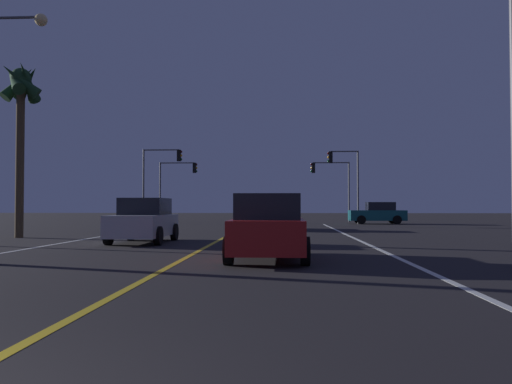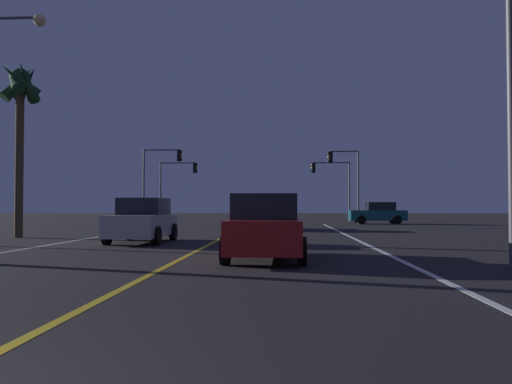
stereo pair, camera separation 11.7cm
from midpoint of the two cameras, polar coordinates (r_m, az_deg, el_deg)
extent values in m
cube|color=silver|center=(18.38, 12.71, -5.86)|extent=(0.16, 43.02, 0.01)
cube|color=silver|center=(19.97, -21.68, -5.44)|extent=(0.16, 43.02, 0.01)
cube|color=gold|center=(18.32, -5.23, -5.90)|extent=(0.16, 43.02, 0.01)
cylinder|color=black|center=(18.67, -10.72, -4.77)|extent=(0.22, 0.68, 0.68)
cylinder|color=black|center=(19.19, -15.97, -4.65)|extent=(0.22, 0.68, 0.68)
cylinder|color=black|center=(21.30, -8.97, -4.38)|extent=(0.22, 0.68, 0.68)
cylinder|color=black|center=(21.75, -13.62, -4.29)|extent=(0.22, 0.68, 0.68)
cube|color=#B7BABF|center=(20.19, -12.28, -3.61)|extent=(1.80, 4.30, 0.80)
cube|color=black|center=(20.42, -12.08, -1.56)|extent=(1.60, 2.10, 0.64)
cube|color=red|center=(22.08, -9.32, -3.18)|extent=(0.24, 0.08, 0.16)
cube|color=red|center=(22.37, -12.32, -3.15)|extent=(0.24, 0.08, 0.16)
cylinder|color=black|center=(14.93, -1.99, -5.60)|extent=(0.22, 0.68, 0.68)
cylinder|color=black|center=(14.88, 4.96, -5.61)|extent=(0.22, 0.68, 0.68)
cylinder|color=black|center=(12.26, -3.14, -6.49)|extent=(0.22, 0.68, 0.68)
cylinder|color=black|center=(12.19, 5.35, -6.51)|extent=(0.22, 0.68, 0.68)
cube|color=maroon|center=(13.51, 1.31, -4.67)|extent=(1.80, 4.30, 0.80)
cube|color=black|center=(13.24, 1.27, -1.62)|extent=(1.60, 2.10, 0.64)
cube|color=red|center=(11.45, -2.06, -4.73)|extent=(0.24, 0.08, 0.16)
cube|color=red|center=(11.41, 3.98, -4.74)|extent=(0.24, 0.08, 0.16)
cylinder|color=black|center=(32.04, -0.20, -3.44)|extent=(0.22, 0.68, 0.68)
cylinder|color=black|center=(31.99, 3.02, -3.44)|extent=(0.22, 0.68, 0.68)
cylinder|color=black|center=(29.35, -0.52, -3.62)|extent=(0.22, 0.68, 0.68)
cylinder|color=black|center=(29.29, 3.01, -3.62)|extent=(0.22, 0.68, 0.68)
cube|color=black|center=(30.64, 1.33, -2.93)|extent=(1.80, 4.30, 0.80)
cube|color=black|center=(30.38, 1.31, -1.58)|extent=(1.60, 2.10, 0.64)
cube|color=red|center=(28.57, -0.01, -2.83)|extent=(0.24, 0.08, 0.16)
cube|color=red|center=(28.53, 2.40, -2.83)|extent=(0.24, 0.08, 0.16)
cylinder|color=black|center=(40.31, 11.66, -3.02)|extent=(0.68, 0.22, 0.68)
cylinder|color=black|center=(42.09, 11.30, -2.96)|extent=(0.68, 0.22, 0.68)
cylinder|color=black|center=(40.79, 15.41, -2.98)|extent=(0.68, 0.22, 0.68)
cylinder|color=black|center=(42.55, 14.90, -2.92)|extent=(0.68, 0.22, 0.68)
cube|color=#145156|center=(41.41, 13.32, -2.53)|extent=(4.30, 1.80, 0.80)
cube|color=black|center=(41.45, 13.65, -1.53)|extent=(2.10, 1.60, 0.64)
cube|color=red|center=(41.24, 16.34, -2.38)|extent=(0.08, 0.24, 0.16)
cube|color=red|center=(42.41, 15.97, -2.35)|extent=(0.08, 0.24, 0.16)
cylinder|color=#4C4C51|center=(40.51, 11.29, 0.51)|extent=(0.14, 0.14, 5.67)
cylinder|color=#4C4C51|center=(40.57, 9.81, 4.44)|extent=(2.09, 0.10, 0.10)
cube|color=black|center=(40.42, 8.33, 3.82)|extent=(0.28, 0.36, 0.90)
sphere|color=#3A0605|center=(40.44, 8.11, 4.24)|extent=(0.20, 0.20, 0.20)
sphere|color=orange|center=(40.41, 8.11, 3.82)|extent=(0.20, 0.20, 0.20)
sphere|color=#063816|center=(40.38, 8.11, 3.39)|extent=(0.20, 0.20, 0.20)
cylinder|color=#4C4C51|center=(41.61, -12.21, 0.60)|extent=(0.14, 0.14, 5.87)
cylinder|color=#4C4C51|center=(41.46, -10.30, 4.59)|extent=(2.81, 0.10, 0.10)
cube|color=black|center=(41.11, -8.40, 4.00)|extent=(0.28, 0.36, 0.90)
sphere|color=#3A0605|center=(41.11, -8.17, 4.42)|extent=(0.20, 0.20, 0.20)
sphere|color=orange|center=(41.08, -8.18, 4.01)|extent=(0.20, 0.20, 0.20)
sphere|color=#063816|center=(41.05, -8.18, 3.59)|extent=(0.20, 0.20, 0.20)
cylinder|color=#4C4C51|center=(45.95, 10.33, 0.01)|extent=(0.14, 0.14, 5.26)
cylinder|color=#4C4C51|center=(45.93, 8.40, 3.23)|extent=(3.09, 0.10, 0.10)
cube|color=black|center=(45.78, 6.47, 2.67)|extent=(0.28, 0.36, 0.90)
sphere|color=#3A0605|center=(45.80, 6.27, 3.04)|extent=(0.20, 0.20, 0.20)
sphere|color=orange|center=(45.77, 6.27, 2.67)|extent=(0.20, 0.20, 0.20)
sphere|color=#063816|center=(45.75, 6.27, 2.30)|extent=(0.20, 0.20, 0.20)
cylinder|color=#4C4C51|center=(46.92, -10.43, 0.00)|extent=(0.14, 0.14, 5.30)
cylinder|color=#4C4C51|center=(46.72, -8.56, 3.19)|extent=(3.10, 0.10, 0.10)
cube|color=black|center=(46.40, -6.69, 2.66)|extent=(0.28, 0.36, 0.90)
sphere|color=#3A0605|center=(46.39, -6.49, 3.03)|extent=(0.20, 0.20, 0.20)
sphere|color=orange|center=(46.37, -6.50, 2.66)|extent=(0.20, 0.20, 0.20)
sphere|color=#063816|center=(46.35, -6.50, 2.29)|extent=(0.20, 0.20, 0.20)
cylinder|color=#4C4C51|center=(13.29, 26.59, 8.76)|extent=(0.18, 0.18, 7.47)
cylinder|color=#4C4C51|center=(21.09, -25.16, 16.99)|extent=(2.00, 0.10, 0.10)
sphere|color=#F9D88C|center=(20.62, -22.61, 17.10)|extent=(0.44, 0.44, 0.44)
cylinder|color=#473826|center=(25.13, -24.55, 3.18)|extent=(0.36, 0.36, 6.82)
sphere|color=#19381E|center=(25.69, -24.45, 11.34)|extent=(0.90, 0.90, 0.90)
cone|color=#19381E|center=(25.54, -23.82, 11.06)|extent=(0.74, 2.03, 1.73)
cone|color=#19381E|center=(25.82, -23.89, 10.93)|extent=(1.68, 1.27, 1.59)
cone|color=#19381E|center=(25.93, -24.67, 10.88)|extent=(1.52, 1.54, 1.83)
cone|color=#19381E|center=(25.56, -25.11, 11.07)|extent=(1.60, 1.56, 1.43)
cone|color=#19381E|center=(25.36, -24.53, 11.16)|extent=(1.85, 1.17, 1.61)
camera|label=1|loc=(0.06, -86.80, -0.09)|focal=36.24mm
camera|label=2|loc=(0.06, 93.20, 0.09)|focal=36.24mm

